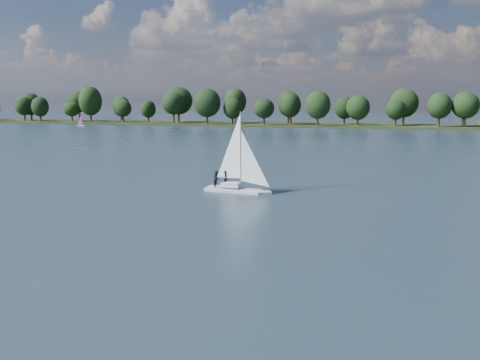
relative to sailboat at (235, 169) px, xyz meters
name	(u,v)px	position (x,y,z in m)	size (l,w,h in m)	color
ground	(315,150)	(-0.03, 56.30, -2.70)	(700.00, 700.00, 0.00)	#233342
far_shore	(360,126)	(-0.03, 168.30, -2.70)	(660.00, 40.00, 1.50)	black
sailboat	(235,169)	(0.00, 0.00, 0.00)	(7.53, 2.86, 9.67)	silver
dinghy_pink	(81,123)	(-110.97, 135.38, -1.52)	(3.27, 1.64, 5.00)	white
treeline	(333,106)	(-10.79, 164.87, 5.40)	(562.83, 73.70, 18.08)	black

